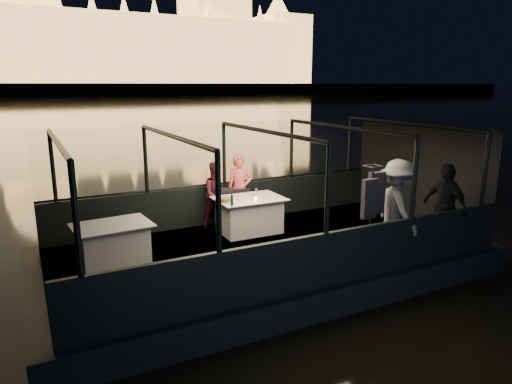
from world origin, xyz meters
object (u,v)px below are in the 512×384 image
wine_bottle (232,199)px  dining_table_aft (113,242)px  dining_table_central (249,215)px  person_woman_coral (240,191)px  passenger_dark (444,207)px  chair_port_left (228,209)px  coat_stand (370,214)px  person_man_maroon (217,194)px  chair_port_right (245,207)px  passenger_stripe (397,213)px

wine_bottle → dining_table_aft: bearing=-179.9°
dining_table_central → wine_bottle: 0.90m
person_woman_coral → dining_table_aft: bearing=-137.4°
passenger_dark → dining_table_aft: bearing=-110.8°
dining_table_central → chair_port_left: size_ratio=1.64×
coat_stand → person_woman_coral: size_ratio=1.13×
dining_table_central → coat_stand: bearing=-64.9°
person_woman_coral → coat_stand: bearing=-49.6°
person_man_maroon → coat_stand: bearing=-65.0°
dining_table_aft → chair_port_left: chair_port_left is taller
dining_table_aft → person_woman_coral: 3.30m
person_man_maroon → wine_bottle: person_man_maroon is taller
dining_table_central → person_woman_coral: (0.11, 0.72, 0.36)m
chair_port_right → passenger_dark: (2.77, -3.10, 0.40)m
dining_table_central → dining_table_aft: (-2.96, -0.42, 0.00)m
coat_stand → passenger_stripe: 0.61m
dining_table_central → coat_stand: 2.82m
coat_stand → passenger_dark: (1.72, -0.14, -0.05)m
dining_table_central → coat_stand: size_ratio=0.80×
chair_port_right → coat_stand: bearing=-71.1°
wine_bottle → chair_port_left: bearing=71.5°
chair_port_right → wine_bottle: bearing=-130.3°
person_woman_coral → wine_bottle: (-0.71, -1.14, 0.17)m
person_man_maroon → passenger_stripe: size_ratio=0.80×
dining_table_central → wine_bottle: size_ratio=5.32×
dining_table_aft → coat_stand: (4.14, -2.09, 0.51)m
dining_table_central → wine_bottle: bearing=-145.0°
chair_port_left → passenger_stripe: passenger_stripe is taller
chair_port_right → person_man_maroon: bearing=153.7°
chair_port_left → person_man_maroon: bearing=121.7°
coat_stand → wine_bottle: bearing=130.3°
dining_table_aft → passenger_dark: size_ratio=0.79×
chair_port_left → person_woman_coral: person_woman_coral is taller
dining_table_aft → passenger_stripe: passenger_stripe is taller
dining_table_central → dining_table_aft: dining_table_central is taller
dining_table_aft → wine_bottle: 2.42m
dining_table_central → chair_port_right: size_ratio=1.77×
person_woman_coral → passenger_dark: passenger_dark is taller
passenger_stripe → passenger_dark: bearing=-81.1°
person_woman_coral → passenger_dark: bearing=-28.3°
dining_table_aft → person_woman_coral: (3.07, 1.14, 0.36)m
dining_table_aft → person_man_maroon: 2.79m
person_woman_coral → person_man_maroon: 0.56m
passenger_stripe → passenger_dark: size_ratio=1.08×
passenger_dark → wine_bottle: passenger_dark is taller
wine_bottle → person_woman_coral: bearing=58.0°
chair_port_right → person_man_maroon: person_man_maroon is taller
dining_table_aft → coat_stand: size_ratio=0.74×
passenger_dark → wine_bottle: size_ratio=6.28×
passenger_stripe → wine_bottle: 3.19m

